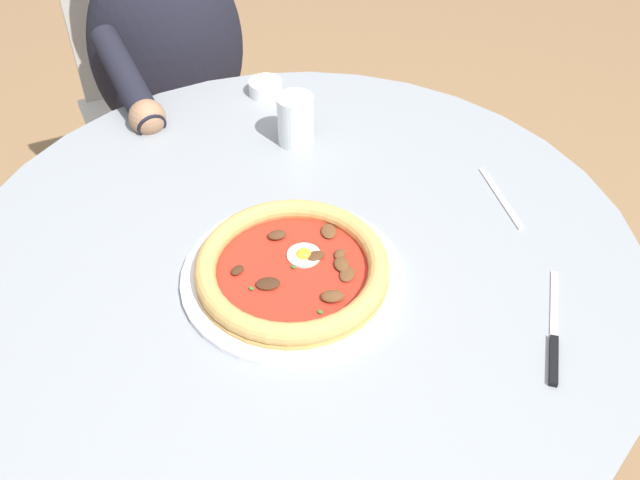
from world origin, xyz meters
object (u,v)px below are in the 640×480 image
Objects in this scene: fork_utensil at (501,197)px; cafe_chair_diner at (164,91)px; dining_table at (299,315)px; steak_knife at (554,342)px; pizza_on_plate at (293,270)px; diner_person at (179,123)px; ramekin_capers at (266,87)px; water_glass at (295,123)px.

cafe_chair_diner reaches higher than fork_utensil.
steak_knife reaches higher than dining_table.
diner_person reaches higher than pizza_on_plate.
cafe_chair_diner reaches higher than steak_knife.
steak_knife is 0.24× the size of cafe_chair_diner.
ramekin_capers is at bearing -7.34° from diner_person.
water_glass is (-0.17, 0.23, 0.19)m from dining_table.
pizza_on_plate is 0.38m from steak_knife.
steak_knife reaches higher than fork_utensil.
diner_person is at bearing 175.09° from fork_utensil.
water_glass is 0.11× the size of cafe_chair_diner.
diner_person is at bearing 149.79° from dining_table.
dining_table is 11.51× the size of water_glass.
fork_utensil is at bearing 127.88° from steak_knife.
dining_table is at bearing -45.78° from ramekin_capers.
diner_person is at bearing 172.66° from ramekin_capers.
diner_person reaches higher than water_glass.
pizza_on_plate is 3.55× the size of water_glass.
water_glass is at bearing -170.23° from fork_utensil.
cafe_chair_diner is (-0.12, 0.07, 0.01)m from diner_person.
steak_knife is at bearing 7.67° from dining_table.
steak_knife is (0.40, 0.05, 0.16)m from dining_table.
diner_person reaches higher than steak_knife.
diner_person is at bearing 162.95° from steak_knife.
water_glass is 1.40× the size of ramekin_capers.
dining_table is at bearing -30.21° from diner_person.
cafe_chair_diner reaches higher than dining_table.
water_glass is at bearing -19.84° from cafe_chair_diner.
dining_table is 0.49m from ramekin_capers.
cafe_chair_diner reaches higher than ramekin_capers.
water_glass is (-0.20, 0.28, 0.02)m from pizza_on_plate.
pizza_on_plate is 1.64× the size of steak_knife.
water_glass is 0.46× the size of steak_knife.
ramekin_capers is 0.52× the size of fork_utensil.
ramekin_capers is 0.53m from fork_utensil.
steak_knife is 0.77m from ramekin_capers.
fork_utensil is (0.53, -0.03, -0.01)m from ramekin_capers.
cafe_chair_diner is at bearing 161.36° from steak_knife.
ramekin_capers is 0.08× the size of cafe_chair_diner.
diner_person reaches higher than fork_utensil.
cafe_chair_diner reaches higher than pizza_on_plate.
pizza_on_plate is at bearing -47.46° from ramekin_capers.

